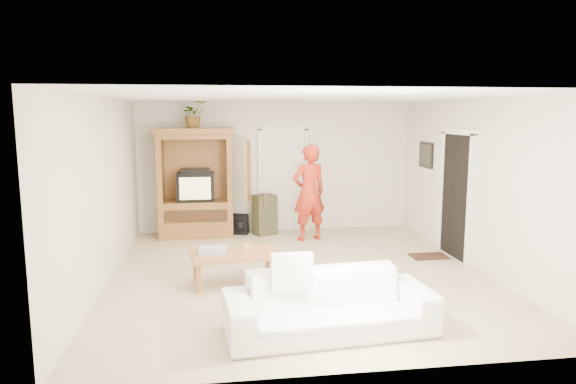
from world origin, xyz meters
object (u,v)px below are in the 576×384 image
sofa (330,304)px  armoire (197,190)px  man (309,193)px  coffee_table (235,256)px

sofa → armoire: bearing=103.2°
man → sofa: 4.23m
man → sofa: bearing=66.8°
armoire → sofa: 5.05m
armoire → sofa: (1.57, -4.76, -0.58)m
sofa → coffee_table: size_ratio=1.75×
man → coffee_table: 2.83m
armoire → coffee_table: 3.07m
coffee_table → armoire: bearing=94.2°
coffee_table → sofa: bearing=-69.6°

